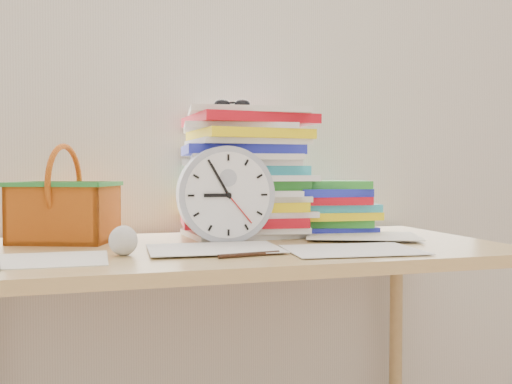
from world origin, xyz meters
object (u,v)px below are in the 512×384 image
object	(u,v)px
clock	(226,195)
basket	(65,194)
paper_stack	(243,173)
book_stack	(330,207)
desk	(234,274)

from	to	relation	value
clock	basket	distance (m)	0.44
paper_stack	book_stack	xyz separation A→B (m)	(0.27, -0.03, -0.10)
basket	clock	bearing A→B (deg)	0.94
desk	paper_stack	distance (m)	0.34
clock	basket	world-z (taller)	same
clock	basket	size ratio (longest dim) A/B	1.00
desk	clock	distance (m)	0.21
book_stack	basket	size ratio (longest dim) A/B	1.05
desk	basket	distance (m)	0.51
book_stack	desk	bearing A→B (deg)	-152.89
desk	clock	xyz separation A→B (m)	(-0.01, 0.05, 0.20)
desk	clock	size ratio (longest dim) A/B	5.41
desk	book_stack	xyz separation A→B (m)	(0.35, 0.18, 0.16)
clock	desk	bearing A→B (deg)	-78.94
clock	book_stack	size ratio (longest dim) A/B	0.95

